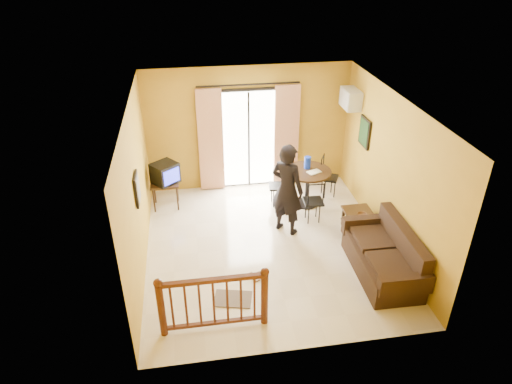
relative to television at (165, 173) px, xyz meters
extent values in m
plane|color=beige|center=(1.87, -1.78, -0.81)|extent=(5.00, 5.00, 0.00)
plane|color=white|center=(1.87, -1.78, 1.99)|extent=(5.00, 5.00, 0.00)
plane|color=#B78C23|center=(1.87, 0.72, 0.59)|extent=(4.50, 0.00, 4.50)
plane|color=#B78C23|center=(1.87, -4.28, 0.59)|extent=(4.50, 0.00, 4.50)
plane|color=#B78C23|center=(-0.38, -1.78, 0.59)|extent=(0.00, 5.00, 5.00)
plane|color=#B78C23|center=(4.12, -1.78, 0.59)|extent=(0.00, 5.00, 5.00)
cube|color=black|center=(1.87, 0.71, 0.34)|extent=(1.34, 0.03, 2.34)
cube|color=white|center=(1.87, 0.67, 0.34)|extent=(1.20, 0.04, 2.20)
cube|color=black|center=(1.87, 0.65, 0.34)|extent=(0.04, 0.02, 2.20)
cube|color=beige|center=(1.02, 0.62, 0.39)|extent=(0.55, 0.08, 2.35)
cube|color=beige|center=(2.72, 0.62, 0.39)|extent=(0.55, 0.08, 2.35)
cylinder|color=black|center=(1.87, 0.62, 1.61)|extent=(2.20, 0.04, 0.04)
cube|color=black|center=(-0.03, 0.00, -0.24)|extent=(0.59, 0.49, 0.04)
cylinder|color=black|center=(-0.28, -0.19, -0.52)|extent=(0.04, 0.04, 0.57)
cylinder|color=black|center=(0.21, -0.19, -0.52)|extent=(0.04, 0.04, 0.57)
cylinder|color=black|center=(-0.28, 0.20, -0.52)|extent=(0.04, 0.04, 0.57)
cylinder|color=black|center=(0.21, 0.20, -0.52)|extent=(0.04, 0.04, 0.57)
cube|color=black|center=(0.00, 0.00, 0.00)|extent=(0.65, 0.64, 0.44)
cube|color=#262FE6|center=(0.14, -0.17, 0.00)|extent=(0.32, 0.25, 0.31)
cube|color=black|center=(-0.35, -1.98, 0.74)|extent=(0.04, 0.42, 0.52)
cube|color=#615C53|center=(-0.33, -1.98, 0.74)|extent=(0.01, 0.34, 0.44)
cylinder|color=black|center=(2.98, -0.39, -0.01)|extent=(0.99, 0.99, 0.04)
cylinder|color=black|center=(2.98, -0.39, -0.41)|extent=(0.08, 0.08, 0.80)
cylinder|color=black|center=(2.98, -0.39, -0.79)|extent=(0.48, 0.48, 0.03)
cylinder|color=#1431BF|center=(2.99, -0.27, 0.15)|extent=(0.14, 0.14, 0.26)
cube|color=beige|center=(3.08, -0.49, 0.02)|extent=(0.33, 0.27, 0.02)
cube|color=silver|center=(3.97, 0.17, 1.34)|extent=(0.30, 0.60, 0.40)
cube|color=gray|center=(3.82, 0.17, 1.34)|extent=(0.02, 0.56, 0.36)
cube|color=black|center=(4.09, -0.48, 0.84)|extent=(0.04, 0.50, 0.60)
cube|color=black|center=(4.06, -0.48, 0.84)|extent=(0.01, 0.42, 0.52)
cube|color=black|center=(3.72, -1.72, -0.40)|extent=(0.54, 0.97, 0.04)
cube|color=black|center=(3.72, -1.72, -0.68)|extent=(0.50, 0.93, 0.03)
cube|color=black|center=(3.50, -2.16, -0.60)|extent=(0.05, 0.05, 0.41)
cube|color=black|center=(3.93, -2.16, -0.60)|extent=(0.05, 0.05, 0.41)
cube|color=black|center=(3.50, -1.29, -0.60)|extent=(0.05, 0.05, 0.41)
cube|color=black|center=(3.93, -1.29, -0.60)|extent=(0.05, 0.05, 0.41)
imported|color=brown|center=(3.72, -1.70, -0.35)|extent=(0.25, 0.25, 0.06)
cube|color=black|center=(3.67, -2.85, -0.59)|extent=(0.90, 1.75, 0.43)
cube|color=black|center=(3.99, -2.85, -0.21)|extent=(0.23, 1.74, 0.60)
cube|color=black|center=(3.67, -3.70, -0.35)|extent=(0.87, 0.19, 0.33)
cube|color=black|center=(3.67, -2.01, -0.35)|extent=(0.87, 0.19, 0.33)
cube|color=black|center=(3.61, -3.23, -0.34)|extent=(0.61, 0.72, 0.11)
cube|color=black|center=(3.61, -2.47, -0.34)|extent=(0.61, 0.72, 0.11)
imported|color=black|center=(2.32, -1.30, 0.12)|extent=(0.80, 0.79, 1.86)
cylinder|color=#471E0F|center=(-0.03, -3.68, -0.35)|extent=(0.11, 0.11, 0.92)
cylinder|color=#471E0F|center=(1.47, -3.68, -0.35)|extent=(0.11, 0.11, 0.92)
sphere|color=#471E0F|center=(-0.03, -3.68, 0.16)|extent=(0.13, 0.13, 0.13)
sphere|color=#471E0F|center=(1.47, -3.68, 0.16)|extent=(0.13, 0.13, 0.13)
cube|color=#471E0F|center=(0.72, -3.68, 0.11)|extent=(1.55, 0.08, 0.06)
cube|color=#471E0F|center=(0.72, -3.68, -0.71)|extent=(1.55, 0.06, 0.05)
cube|color=#63574F|center=(1.05, -3.11, -0.80)|extent=(0.68, 0.53, 0.02)
cube|color=brown|center=(1.47, -2.64, -0.79)|extent=(0.21, 0.27, 0.03)
cube|color=brown|center=(1.61, -2.64, -0.79)|extent=(0.21, 0.27, 0.03)
camera|label=1|loc=(0.54, -8.67, 4.35)|focal=32.00mm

